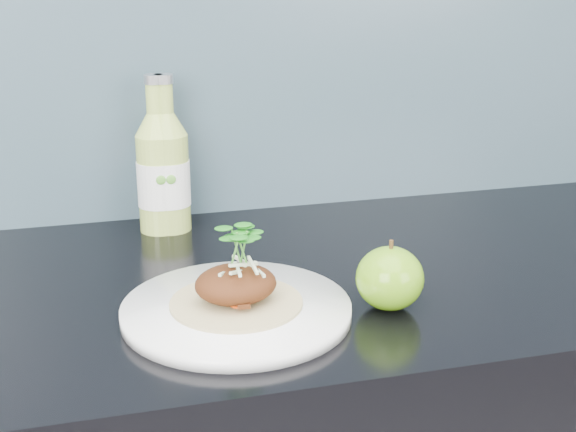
% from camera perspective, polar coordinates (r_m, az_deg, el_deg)
% --- Properties ---
extents(dinner_plate, '(0.30, 0.30, 0.02)m').
position_cam_1_polar(dinner_plate, '(0.96, -3.69, -6.71)').
color(dinner_plate, white).
rests_on(dinner_plate, kitchen_counter).
extents(pork_taco, '(0.16, 0.16, 0.10)m').
position_cam_1_polar(pork_taco, '(0.95, -3.74, -4.70)').
color(pork_taco, tan).
rests_on(pork_taco, dinner_plate).
extents(green_apple, '(0.10, 0.10, 0.09)m').
position_cam_1_polar(green_apple, '(0.98, 7.25, -4.41)').
color(green_apple, '#539610').
rests_on(green_apple, kitchen_counter).
extents(cider_bottle_left, '(0.08, 0.08, 0.24)m').
position_cam_1_polar(cider_bottle_left, '(1.24, -9.21, 3.04)').
color(cider_bottle_left, '#AAC552').
rests_on(cider_bottle_left, kitchen_counter).
extents(cider_bottle_right, '(0.08, 0.08, 0.24)m').
position_cam_1_polar(cider_bottle_right, '(1.24, -8.51, 3.08)').
color(cider_bottle_right, '#9FB94D').
rests_on(cider_bottle_right, kitchen_counter).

